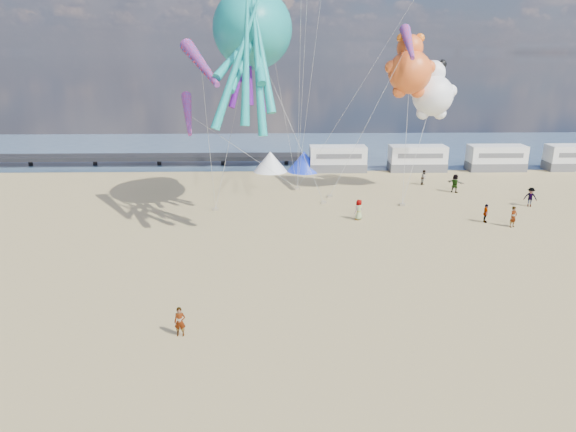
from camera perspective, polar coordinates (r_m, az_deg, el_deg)
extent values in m
plane|color=tan|center=(23.98, 2.28, -16.52)|extent=(120.00, 120.00, 0.00)
plane|color=#38516C|center=(76.00, -0.36, 7.49)|extent=(120.00, 120.00, 0.00)
cube|color=black|center=(70.22, -23.81, 5.95)|extent=(60.00, 3.00, 0.50)
cube|color=silver|center=(61.42, 5.55, 6.36)|extent=(6.60, 2.50, 3.00)
cube|color=silver|center=(63.27, 14.17, 6.24)|extent=(6.60, 2.50, 3.00)
cube|color=silver|center=(66.45, 22.13, 6.00)|extent=(6.60, 2.50, 3.00)
cube|color=silver|center=(70.76, 29.24, 5.70)|extent=(6.60, 2.50, 3.00)
cone|color=white|center=(61.03, -1.98, 6.07)|extent=(4.00, 4.00, 2.40)
cone|color=#1933CC|center=(61.13, 1.79, 6.09)|extent=(4.00, 4.00, 2.40)
imported|color=tan|center=(26.47, -11.92, -11.43)|extent=(0.56, 0.37, 1.53)
imported|color=#7F6659|center=(43.55, 7.88, 0.70)|extent=(0.76, 0.74, 1.75)
imported|color=#7F6659|center=(56.62, 14.87, 4.16)|extent=(0.89, 0.93, 1.60)
imported|color=#7F6659|center=(51.88, 25.34, 1.92)|extent=(1.05, 0.95, 1.78)
imported|color=#7F6659|center=(45.51, 21.11, 0.28)|extent=(0.80, 1.12, 1.58)
imported|color=#7F6659|center=(54.36, 18.06, 3.47)|extent=(1.14, 1.05, 1.87)
imported|color=#7F6659|center=(45.12, 23.76, -0.09)|extent=(1.67, 1.12, 1.73)
cube|color=gray|center=(46.35, -8.05, 0.75)|extent=(0.50, 0.35, 0.22)
cube|color=gray|center=(48.08, 3.99, 1.50)|extent=(0.50, 0.35, 0.22)
cube|color=gray|center=(48.44, 12.57, 1.23)|extent=(0.50, 0.35, 0.22)
cube|color=gray|center=(50.21, 4.68, 2.19)|extent=(0.50, 0.35, 0.22)
cube|color=gray|center=(52.99, 1.05, 3.07)|extent=(0.50, 0.35, 0.22)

